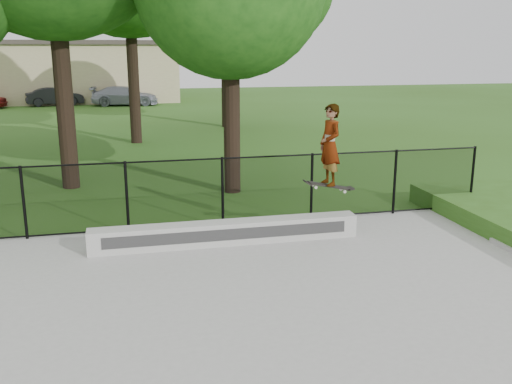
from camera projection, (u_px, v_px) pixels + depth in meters
grind_ledge at (227, 233)px, 11.14m from camera, size 5.27×0.40×0.45m
car_b at (55, 96)px, 38.29m from camera, size 3.54×1.91×1.22m
car_c at (125, 96)px, 38.40m from camera, size 4.19×2.12×1.28m
skater_airborne at (330, 147)px, 11.05m from camera, size 0.83×0.63×1.75m
chainlink_fence at (127, 197)px, 11.73m from camera, size 16.06×0.06×1.50m
distant_building at (92, 71)px, 41.27m from camera, size 12.40×6.40×4.30m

